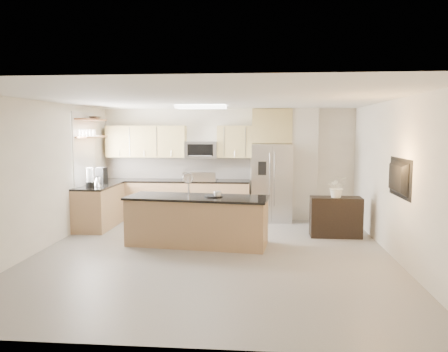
# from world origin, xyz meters

# --- Properties ---
(floor) EXTENTS (6.50, 6.50, 0.00)m
(floor) POSITION_xyz_m (0.00, 0.00, 0.00)
(floor) COLOR gray
(floor) RESTS_ON ground
(ceiling) EXTENTS (6.00, 6.50, 0.02)m
(ceiling) POSITION_xyz_m (0.00, 0.00, 2.60)
(ceiling) COLOR white
(ceiling) RESTS_ON wall_back
(wall_back) EXTENTS (6.00, 0.02, 2.60)m
(wall_back) POSITION_xyz_m (0.00, 3.25, 1.30)
(wall_back) COLOR white
(wall_back) RESTS_ON floor
(wall_front) EXTENTS (6.00, 0.02, 2.60)m
(wall_front) POSITION_xyz_m (0.00, -3.25, 1.30)
(wall_front) COLOR white
(wall_front) RESTS_ON floor
(wall_left) EXTENTS (0.02, 6.50, 2.60)m
(wall_left) POSITION_xyz_m (-3.00, 0.00, 1.30)
(wall_left) COLOR white
(wall_left) RESTS_ON floor
(wall_right) EXTENTS (0.02, 6.50, 2.60)m
(wall_right) POSITION_xyz_m (3.00, 0.00, 1.30)
(wall_right) COLOR white
(wall_right) RESTS_ON floor
(back_counter) EXTENTS (3.55, 0.66, 1.44)m
(back_counter) POSITION_xyz_m (-1.23, 2.93, 0.47)
(back_counter) COLOR tan
(back_counter) RESTS_ON floor
(left_counter) EXTENTS (0.66, 1.50, 0.92)m
(left_counter) POSITION_xyz_m (-2.67, 1.85, 0.46)
(left_counter) COLOR tan
(left_counter) RESTS_ON floor
(range) EXTENTS (0.76, 0.64, 1.14)m
(range) POSITION_xyz_m (-0.60, 2.92, 0.47)
(range) COLOR black
(range) RESTS_ON floor
(upper_cabinets) EXTENTS (3.50, 0.33, 0.75)m
(upper_cabinets) POSITION_xyz_m (-1.30, 3.09, 1.83)
(upper_cabinets) COLOR tan
(upper_cabinets) RESTS_ON wall_back
(microwave) EXTENTS (0.76, 0.40, 0.40)m
(microwave) POSITION_xyz_m (-0.60, 3.04, 1.63)
(microwave) COLOR #ADADB0
(microwave) RESTS_ON upper_cabinets
(refrigerator) EXTENTS (0.92, 0.78, 1.78)m
(refrigerator) POSITION_xyz_m (1.06, 2.87, 0.89)
(refrigerator) COLOR #ADADB0
(refrigerator) RESTS_ON floor
(partition_column) EXTENTS (0.60, 0.30, 2.60)m
(partition_column) POSITION_xyz_m (1.82, 3.10, 1.30)
(partition_column) COLOR beige
(partition_column) RESTS_ON floor
(window) EXTENTS (0.04, 1.15, 1.65)m
(window) POSITION_xyz_m (-2.98, 1.85, 1.65)
(window) COLOR white
(window) RESTS_ON wall_left
(shelf_lower) EXTENTS (0.30, 1.20, 0.04)m
(shelf_lower) POSITION_xyz_m (-2.85, 1.95, 1.95)
(shelf_lower) COLOR #93613B
(shelf_lower) RESTS_ON wall_left
(shelf_upper) EXTENTS (0.30, 1.20, 0.04)m
(shelf_upper) POSITION_xyz_m (-2.85, 1.95, 2.32)
(shelf_upper) COLOR #93613B
(shelf_upper) RESTS_ON wall_left
(ceiling_fixture) EXTENTS (1.00, 0.50, 0.06)m
(ceiling_fixture) POSITION_xyz_m (-0.40, 1.60, 2.56)
(ceiling_fixture) COLOR white
(ceiling_fixture) RESTS_ON ceiling
(island) EXTENTS (2.66, 1.22, 1.31)m
(island) POSITION_xyz_m (-0.34, 0.59, 0.45)
(island) COLOR tan
(island) RESTS_ON floor
(credenza) EXTENTS (0.99, 0.42, 0.79)m
(credenza) POSITION_xyz_m (2.29, 1.39, 0.39)
(credenza) COLOR black
(credenza) RESTS_ON floor
(cup) EXTENTS (0.15, 0.15, 0.11)m
(cup) POSITION_xyz_m (0.04, 0.52, 0.95)
(cup) COLOR white
(cup) RESTS_ON island
(platter) EXTENTS (0.43, 0.43, 0.02)m
(platter) POSITION_xyz_m (-0.04, 0.60, 0.90)
(platter) COLOR black
(platter) RESTS_ON island
(blender) EXTENTS (0.18, 0.18, 0.41)m
(blender) POSITION_xyz_m (-2.67, 1.38, 1.10)
(blender) COLOR black
(blender) RESTS_ON left_counter
(kettle) EXTENTS (0.19, 0.19, 0.23)m
(kettle) POSITION_xyz_m (-2.63, 1.62, 1.02)
(kettle) COLOR #ADADB0
(kettle) RESTS_ON left_counter
(coffee_maker) EXTENTS (0.21, 0.25, 0.36)m
(coffee_maker) POSITION_xyz_m (-2.69, 2.08, 1.09)
(coffee_maker) COLOR black
(coffee_maker) RESTS_ON left_counter
(bowl) EXTENTS (0.36, 0.36, 0.08)m
(bowl) POSITION_xyz_m (-2.85, 2.21, 2.38)
(bowl) COLOR #ADADB0
(bowl) RESTS_ON shelf_upper
(flower_vase) EXTENTS (0.60, 0.52, 0.63)m
(flower_vase) POSITION_xyz_m (2.29, 1.32, 1.11)
(flower_vase) COLOR white
(flower_vase) RESTS_ON credenza
(television) EXTENTS (0.14, 1.08, 0.62)m
(television) POSITION_xyz_m (2.91, -0.20, 1.35)
(television) COLOR black
(television) RESTS_ON wall_right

